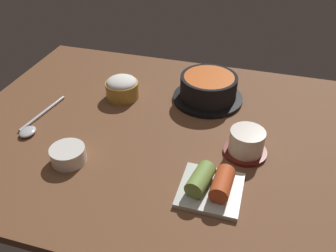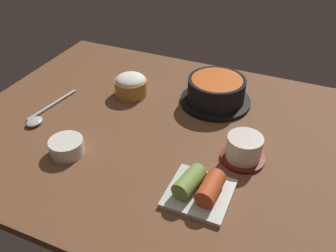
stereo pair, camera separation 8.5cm
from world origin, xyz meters
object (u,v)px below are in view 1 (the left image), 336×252
Objects in this scene: kimchi_plate at (211,185)px; side_bowl_near at (68,154)px; tea_cup_with_saucer at (246,143)px; rice_bowl at (122,87)px; stone_pot at (208,88)px; spoon at (33,125)px.

side_bowl_near is at bearing 179.33° from kimchi_plate.
tea_cup_with_saucer is at bearing 20.13° from side_bowl_near.
tea_cup_with_saucer is 1.28× the size of side_bowl_near.
stone_pot is at bearing 12.90° from rice_bowl.
rice_bowl is at bearing -167.10° from stone_pot.
rice_bowl is 0.73× the size of kimchi_plate.
side_bowl_near is 17.21cm from spoon.
tea_cup_with_saucer is at bearing 5.20° from spoon.
spoon is (-14.73, 8.81, -1.28)cm from side_bowl_near.
tea_cup_with_saucer is at bearing -22.45° from rice_bowl.
stone_pot reaches higher than tea_cup_with_saucer.
stone_pot is at bearing 122.09° from tea_cup_with_saucer.
spoon is at bearing 149.10° from side_bowl_near.
side_bowl_near is (-36.86, -13.51, -1.09)cm from tea_cup_with_saucer.
kimchi_plate is at bearing -11.21° from spoon.
stone_pot is 1.95× the size of tea_cup_with_saucer.
tea_cup_with_saucer reaches higher than kimchi_plate.
tea_cup_with_saucer is at bearing -57.91° from stone_pot.
side_bowl_near is at bearing -159.87° from tea_cup_with_saucer.
side_bowl_near is 0.40× the size of spoon.
rice_bowl is 25.27cm from spoon.
spoon is at bearing 168.79° from kimchi_plate.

